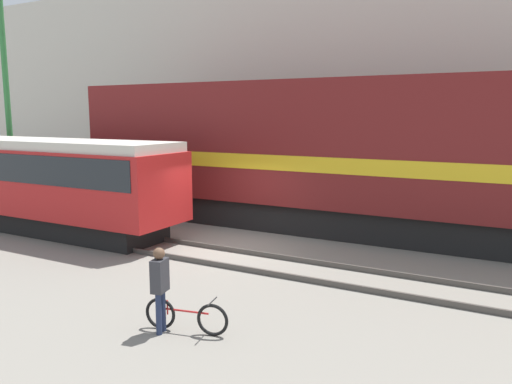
% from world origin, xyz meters
% --- Properties ---
extents(ground_plane, '(120.00, 120.00, 0.00)m').
position_xyz_m(ground_plane, '(0.00, 0.00, 0.00)').
color(ground_plane, gray).
extents(track_near, '(60.00, 1.50, 0.14)m').
position_xyz_m(track_near, '(0.00, -1.18, 0.07)').
color(track_near, '#47423D').
rests_on(track_near, ground).
extents(track_far, '(60.00, 1.51, 0.14)m').
position_xyz_m(track_far, '(0.00, 3.47, 0.07)').
color(track_far, '#47423D').
rests_on(track_far, ground).
extents(building_backdrop, '(45.34, 6.00, 10.62)m').
position_xyz_m(building_backdrop, '(0.00, 11.21, 5.31)').
color(building_backdrop, beige).
rests_on(building_backdrop, ground).
extents(freight_locomotive, '(18.34, 3.04, 5.72)m').
position_xyz_m(freight_locomotive, '(1.49, 3.47, 2.68)').
color(freight_locomotive, black).
rests_on(freight_locomotive, ground).
extents(streetcar, '(12.06, 2.54, 3.17)m').
position_xyz_m(streetcar, '(-7.45, -1.18, 1.81)').
color(streetcar, black).
rests_on(streetcar, ground).
extents(bicycle, '(1.64, 0.53, 0.67)m').
position_xyz_m(bicycle, '(2.46, -5.55, 0.31)').
color(bicycle, black).
rests_on(bicycle, ground).
extents(person, '(0.29, 0.40, 1.63)m').
position_xyz_m(person, '(2.06, -5.78, 0.98)').
color(person, '#232D4C').
rests_on(person, ground).
extents(utility_pole_left, '(0.24, 0.24, 8.73)m').
position_xyz_m(utility_pole_left, '(-11.70, 1.15, 4.36)').
color(utility_pole_left, '#2D7238').
rests_on(utility_pole_left, ground).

